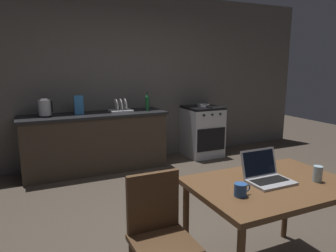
% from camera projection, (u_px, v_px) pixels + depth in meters
% --- Properties ---
extents(ground_plane, '(12.00, 12.00, 0.00)m').
position_uv_depth(ground_plane, '(207.00, 228.00, 3.12)').
color(ground_plane, '#473D33').
extents(back_wall, '(6.40, 0.10, 2.73)m').
position_uv_depth(back_wall, '(143.00, 79.00, 5.27)').
color(back_wall, '#585651').
rests_on(back_wall, ground_plane).
extents(kitchen_counter, '(2.16, 0.64, 0.88)m').
position_uv_depth(kitchen_counter, '(96.00, 142.00, 4.76)').
color(kitchen_counter, '#382D23').
rests_on(kitchen_counter, ground_plane).
extents(stove_oven, '(0.60, 0.62, 0.88)m').
position_uv_depth(stove_oven, '(202.00, 131.00, 5.53)').
color(stove_oven, '#B7BABF').
rests_on(stove_oven, ground_plane).
extents(dining_table, '(1.18, 0.80, 0.75)m').
position_uv_depth(dining_table, '(271.00, 193.00, 2.32)').
color(dining_table, brown).
rests_on(dining_table, ground_plane).
extents(chair, '(0.40, 0.40, 0.88)m').
position_uv_depth(chair, '(159.00, 230.00, 2.11)').
color(chair, '#4C331E').
rests_on(chair, ground_plane).
extents(laptop, '(0.32, 0.28, 0.22)m').
position_uv_depth(laptop, '(267.00, 176.00, 2.32)').
color(laptop, '#99999E').
rests_on(laptop, dining_table).
extents(electric_kettle, '(0.19, 0.17, 0.26)m').
position_uv_depth(electric_kettle, '(45.00, 108.00, 4.37)').
color(electric_kettle, black).
rests_on(electric_kettle, kitchen_counter).
extents(bottle, '(0.06, 0.06, 0.29)m').
position_uv_depth(bottle, '(147.00, 102.00, 4.94)').
color(bottle, '#19592D').
rests_on(bottle, kitchen_counter).
extents(frying_pan, '(0.22, 0.40, 0.05)m').
position_uv_depth(frying_pan, '(203.00, 105.00, 5.42)').
color(frying_pan, gray).
rests_on(frying_pan, stove_oven).
extents(coffee_mug, '(0.12, 0.08, 0.09)m').
position_uv_depth(coffee_mug, '(241.00, 190.00, 2.06)').
color(coffee_mug, '#264C8C').
rests_on(coffee_mug, dining_table).
extents(drinking_glass, '(0.07, 0.07, 0.12)m').
position_uv_depth(drinking_glass, '(318.00, 174.00, 2.32)').
color(drinking_glass, '#99B7C6').
rests_on(drinking_glass, dining_table).
extents(cereal_box, '(0.13, 0.05, 0.28)m').
position_uv_depth(cereal_box, '(79.00, 105.00, 4.58)').
color(cereal_box, '#3372B2').
rests_on(cereal_box, kitchen_counter).
extents(dish_rack, '(0.34, 0.26, 0.21)m').
position_uv_depth(dish_rack, '(121.00, 109.00, 4.83)').
color(dish_rack, silver).
rests_on(dish_rack, kitchen_counter).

